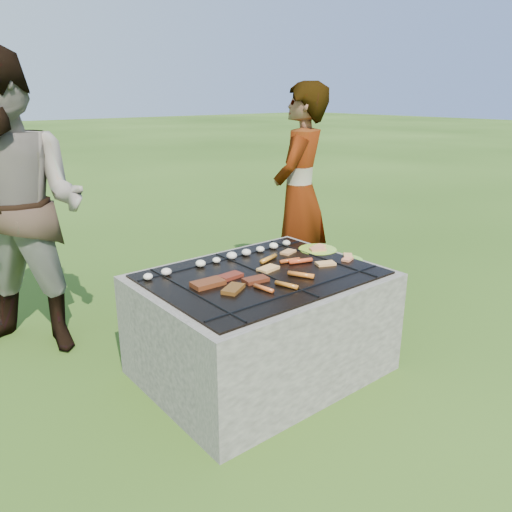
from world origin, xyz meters
The scene contains 10 objects.
lawn centered at (0.00, 0.00, 0.00)m, with size 60.00×60.00×0.00m, color #254210.
fire_pit centered at (0.00, 0.00, 0.28)m, with size 1.30×1.00×0.62m.
mushrooms centered at (-0.01, 0.30, 0.63)m, with size 1.05×0.06×0.04m.
pork_slabs centered at (-0.25, -0.02, 0.62)m, with size 0.39×0.27×0.02m.
sausages centered at (0.13, -0.06, 0.62)m, with size 0.53×0.48×0.03m.
bread_on_grate centered at (0.24, 0.01, 0.62)m, with size 0.45×0.39×0.02m.
plate_far centered at (0.56, 0.12, 0.61)m, with size 0.27×0.27×0.03m.
plate_near centered at (0.56, -0.13, 0.61)m, with size 0.23×0.23×0.03m.
cook centered at (0.96, 0.71, 0.82)m, with size 0.60×0.39×1.65m, color gray.
bystander centered at (-0.95, 1.13, 0.90)m, with size 0.88×0.69×1.81m, color #A7998B.
Camera 1 is at (-1.66, -2.00, 1.57)m, focal length 35.00 mm.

